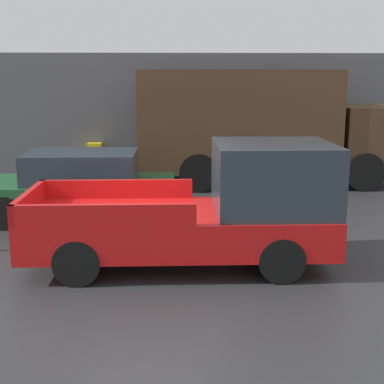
# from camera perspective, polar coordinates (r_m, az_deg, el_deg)

# --- Properties ---
(ground_plane) EXTENTS (60.00, 60.00, 0.00)m
(ground_plane) POSITION_cam_1_polar(r_m,az_deg,el_deg) (9.31, -4.68, -7.43)
(ground_plane) COLOR #2D2D30
(building_wall) EXTENTS (28.00, 0.15, 3.84)m
(building_wall) POSITION_cam_1_polar(r_m,az_deg,el_deg) (17.68, -3.47, 8.37)
(building_wall) COLOR #56565B
(building_wall) RESTS_ON ground
(pickup_truck) EXTENTS (5.05, 2.02, 2.06)m
(pickup_truck) POSITION_cam_1_polar(r_m,az_deg,el_deg) (8.93, 2.05, -1.87)
(pickup_truck) COLOR red
(pickup_truck) RESTS_ON ground
(car) EXTENTS (4.31, 1.90, 1.50)m
(car) POSITION_cam_1_polar(r_m,az_deg,el_deg) (12.09, -11.99, 0.77)
(car) COLOR #1E592D
(car) RESTS_ON ground
(delivery_truck) EXTENTS (7.34, 2.47, 3.29)m
(delivery_truck) POSITION_cam_1_polar(r_m,az_deg,el_deg) (15.69, 6.85, 7.30)
(delivery_truck) COLOR #4C331E
(delivery_truck) RESTS_ON ground
(newspaper_box) EXTENTS (0.45, 0.40, 1.00)m
(newspaper_box) POSITION_cam_1_polar(r_m,az_deg,el_deg) (17.69, -10.28, 3.57)
(newspaper_box) COLOR gold
(newspaper_box) RESTS_ON ground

